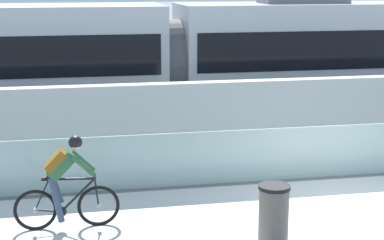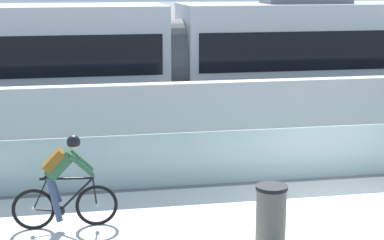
% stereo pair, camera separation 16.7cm
% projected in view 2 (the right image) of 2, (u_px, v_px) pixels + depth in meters
% --- Properties ---
extents(ground_plane, '(200.00, 200.00, 0.00)m').
position_uv_depth(ground_plane, '(358.00, 207.00, 11.83)').
color(ground_plane, slate).
extents(bike_path_deck, '(32.00, 3.20, 0.01)m').
position_uv_depth(bike_path_deck, '(358.00, 207.00, 11.83)').
color(bike_path_deck, silver).
rests_on(bike_path_deck, ground).
extents(glass_parapet, '(32.00, 0.05, 1.11)m').
position_uv_depth(glass_parapet, '(321.00, 152.00, 13.48)').
color(glass_parapet, '#ADC6C1').
rests_on(glass_parapet, ground).
extents(concrete_barrier_wall, '(32.00, 0.36, 1.83)m').
position_uv_depth(concrete_barrier_wall, '(293.00, 117.00, 15.13)').
color(concrete_barrier_wall, silver).
rests_on(concrete_barrier_wall, ground).
extents(tram_rail_near, '(32.00, 0.08, 0.01)m').
position_uv_depth(tram_rail_near, '(262.00, 131.00, 17.71)').
color(tram_rail_near, '#595654').
rests_on(tram_rail_near, ground).
extents(tram_rail_far, '(32.00, 0.08, 0.01)m').
position_uv_depth(tram_rail_far, '(248.00, 119.00, 19.09)').
color(tram_rail_far, '#595654').
rests_on(tram_rail_far, ground).
extents(tram, '(22.56, 2.54, 3.81)m').
position_uv_depth(tram, '(173.00, 62.00, 17.56)').
color(tram, silver).
rests_on(tram, ground).
extents(cyclist_on_bike, '(1.77, 0.58, 1.61)m').
position_uv_depth(cyclist_on_bike, '(64.00, 183.00, 10.70)').
color(cyclist_on_bike, black).
rests_on(cyclist_on_bike, ground).
extents(trash_bin, '(0.51, 0.51, 0.96)m').
position_uv_depth(trash_bin, '(271.00, 214.00, 10.15)').
color(trash_bin, slate).
rests_on(trash_bin, ground).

